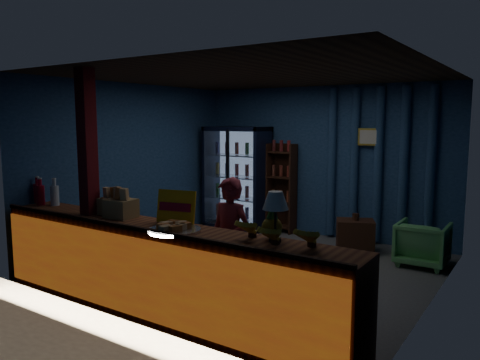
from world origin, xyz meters
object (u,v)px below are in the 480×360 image
Objects in this scene: shopkeeper at (230,242)px; green_chair at (423,244)px; pastry_tray at (174,229)px; table_lamp at (275,203)px.

green_chair is (1.44, 2.63, -0.40)m from shopkeeper.
shopkeeper is at bearing 79.41° from pastry_tray.
table_lamp reaches higher than pastry_tray.
table_lamp reaches higher than green_chair.
green_chair is at bearing 79.63° from table_lamp.
shopkeeper is 3.11× the size of table_lamp.
table_lamp is (1.00, 0.21, 0.33)m from pastry_tray.
shopkeeper is at bearing 148.38° from table_lamp.
green_chair is 3.78m from pastry_tray.
shopkeeper is 1.17m from table_lamp.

